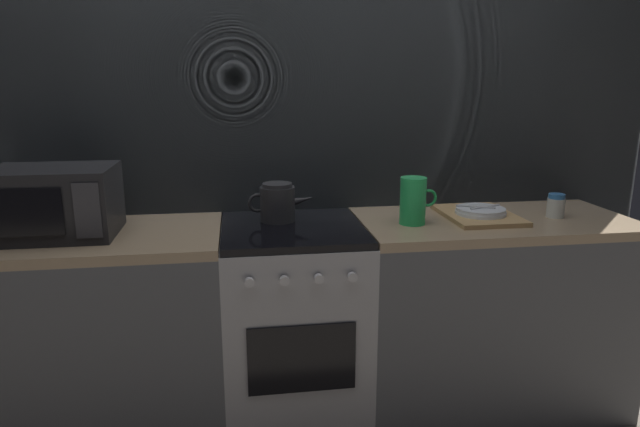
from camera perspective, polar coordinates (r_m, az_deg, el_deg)
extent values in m
plane|color=#6B6054|center=(2.70, -2.60, -20.10)|extent=(8.00, 8.00, 0.00)
cube|color=gray|center=(2.58, -3.67, 7.03)|extent=(3.60, 0.05, 2.40)
cube|color=#A8B2BC|center=(2.56, -3.62, 6.97)|extent=(3.58, 0.01, 2.39)
cube|color=#515459|center=(2.56, -23.64, -12.19)|extent=(1.20, 0.60, 0.86)
cube|color=#9E8466|center=(2.41, -24.67, -2.48)|extent=(1.20, 0.60, 0.04)
cube|color=#9E9EA3|center=(2.48, -2.71, -11.73)|extent=(0.60, 0.60, 0.87)
cube|color=black|center=(2.32, -2.84, -1.66)|extent=(0.59, 0.59, 0.03)
cube|color=black|center=(2.20, -1.86, -14.78)|extent=(0.42, 0.01, 0.28)
cylinder|color=#B7B7BC|center=(2.04, -7.29, -7.07)|extent=(0.04, 0.02, 0.04)
cylinder|color=#B7B7BC|center=(2.05, -3.69, -6.92)|extent=(0.04, 0.02, 0.04)
cylinder|color=#B7B7BC|center=(2.06, -0.12, -6.75)|extent=(0.04, 0.02, 0.04)
cylinder|color=#B7B7BC|center=(2.08, 3.38, -6.55)|extent=(0.04, 0.02, 0.04)
cube|color=#515459|center=(2.71, 16.86, -10.12)|extent=(1.20, 0.60, 0.86)
cube|color=#9E8466|center=(2.57, 17.55, -0.89)|extent=(1.20, 0.60, 0.04)
cube|color=black|center=(2.38, -25.75, 1.08)|extent=(0.46, 0.34, 0.27)
cube|color=black|center=(2.24, -28.35, 0.04)|extent=(0.28, 0.01, 0.17)
cube|color=#333338|center=(2.17, -22.87, 0.26)|extent=(0.09, 0.01, 0.21)
cylinder|color=#262628|center=(2.39, -4.40, 0.99)|extent=(0.15, 0.15, 0.15)
cylinder|color=#262628|center=(2.37, -4.44, 2.95)|extent=(0.13, 0.13, 0.02)
cone|color=#262628|center=(2.40, -1.79, 1.43)|extent=(0.10, 0.04, 0.05)
torus|color=#262628|center=(2.38, -6.44, 1.10)|extent=(0.08, 0.01, 0.08)
cylinder|color=green|center=(2.36, 9.56, 1.30)|extent=(0.11, 0.11, 0.20)
torus|color=green|center=(2.38, 11.10, 1.58)|extent=(0.08, 0.01, 0.08)
cube|color=tan|center=(2.56, 16.01, -0.15)|extent=(0.30, 0.40, 0.02)
cylinder|color=silver|center=(2.54, 16.22, 0.11)|extent=(0.22, 0.22, 0.01)
cylinder|color=silver|center=(2.53, 16.24, 0.42)|extent=(0.21, 0.21, 0.01)
cylinder|color=silver|center=(2.54, 16.67, 0.67)|extent=(0.16, 0.07, 0.01)
cube|color=silver|center=(2.53, 15.76, 0.70)|extent=(0.16, 0.09, 0.00)
cylinder|color=silver|center=(2.67, 23.13, 0.55)|extent=(0.08, 0.08, 0.08)
cylinder|color=#2D6BAD|center=(2.66, 23.23, 1.66)|extent=(0.07, 0.07, 0.02)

